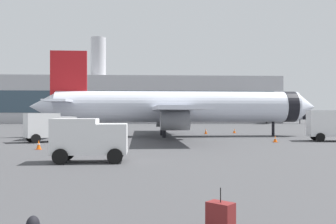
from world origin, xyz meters
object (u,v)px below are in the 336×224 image
at_px(airplane_at_gate, 177,107).
at_px(cargo_van, 89,138).
at_px(safety_cone_far, 234,131).
at_px(airplane_taxiing, 271,115).
at_px(safety_cone_near, 206,131).
at_px(service_truck, 49,126).
at_px(rolling_suitcase, 221,217).
at_px(safety_cone_outer, 39,145).
at_px(safety_cone_mid, 275,139).

distance_m(airplane_at_gate, cargo_van, 25.64).
distance_m(cargo_van, safety_cone_far, 35.59).
height_order(airplane_taxiing, safety_cone_near, airplane_taxiing).
bearing_deg(service_truck, rolling_suitcase, -68.85).
bearing_deg(rolling_suitcase, safety_cone_outer, 115.46).
distance_m(airplane_taxiing, cargo_van, 91.33).
relative_size(airplane_at_gate, airplane_taxiing, 1.74).
bearing_deg(airplane_taxiing, service_truck, -123.90).
xyz_separation_m(airplane_at_gate, service_truck, (-13.58, -8.25, -2.05)).
bearing_deg(rolling_suitcase, airplane_at_gate, 87.08).
distance_m(airplane_at_gate, safety_cone_outer, 20.78).
xyz_separation_m(safety_cone_outer, rolling_suitcase, (10.46, -21.96, 0.02)).
relative_size(service_truck, safety_cone_outer, 6.97).
distance_m(safety_cone_far, rolling_suitcase, 46.79).
distance_m(service_truck, cargo_van, 17.46).
xyz_separation_m(airplane_at_gate, cargo_van, (-7.21, -24.50, -2.21)).
distance_m(service_truck, safety_cone_outer, 8.27).
bearing_deg(safety_cone_mid, cargo_van, -138.16).
height_order(safety_cone_far, rolling_suitcase, rolling_suitcase).
distance_m(safety_cone_near, safety_cone_outer, 27.36).
bearing_deg(cargo_van, safety_cone_near, 68.63).
height_order(airplane_at_gate, service_truck, airplane_at_gate).
bearing_deg(safety_cone_outer, rolling_suitcase, -64.54).
height_order(airplane_taxiing, safety_cone_outer, airplane_taxiing).
distance_m(airplane_at_gate, airplane_taxiing, 66.18).
relative_size(cargo_van, safety_cone_near, 5.84).
height_order(cargo_van, safety_cone_far, cargo_van).
bearing_deg(safety_cone_outer, cargo_van, -57.52).
distance_m(safety_cone_mid, safety_cone_outer, 22.39).
xyz_separation_m(cargo_van, safety_cone_mid, (16.26, 14.56, -1.11)).
distance_m(airplane_taxiing, safety_cone_outer, 86.51).
height_order(safety_cone_mid, safety_cone_outer, safety_cone_outer).
xyz_separation_m(safety_cone_mid, rolling_suitcase, (-11.00, -28.36, 0.05)).
height_order(safety_cone_mid, rolling_suitcase, rolling_suitcase).
xyz_separation_m(cargo_van, safety_cone_near, (11.63, 29.73, -1.08)).
distance_m(airplane_taxiing, safety_cone_near, 59.52).
height_order(airplane_taxiing, safety_cone_mid, airplane_taxiing).
xyz_separation_m(safety_cone_near, safety_cone_outer, (-16.83, -21.57, -0.00)).
bearing_deg(safety_cone_far, safety_cone_mid, -89.43).
height_order(safety_cone_far, safety_cone_outer, safety_cone_outer).
height_order(service_truck, cargo_van, service_truck).
bearing_deg(cargo_van, service_truck, 111.38).
distance_m(safety_cone_near, safety_cone_mid, 15.86).
height_order(service_truck, safety_cone_mid, service_truck).
relative_size(cargo_van, safety_cone_mid, 6.46).
height_order(airplane_at_gate, safety_cone_near, airplane_at_gate).
xyz_separation_m(cargo_van, safety_cone_outer, (-5.20, 8.16, -1.08)).
relative_size(airplane_at_gate, service_truck, 6.77).
bearing_deg(safety_cone_far, service_truck, -145.43).
xyz_separation_m(safety_cone_far, rolling_suitcase, (-10.83, -45.52, 0.04)).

